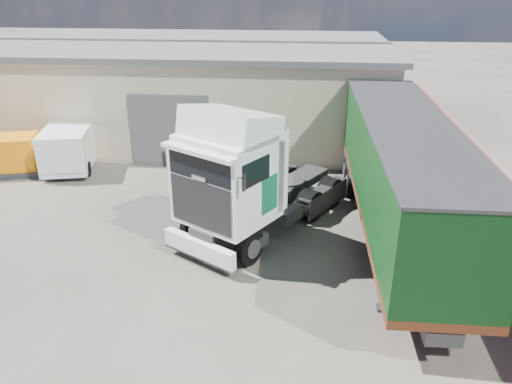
# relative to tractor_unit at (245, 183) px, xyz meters

# --- Properties ---
(ground) EXTENTS (120.00, 120.00, 0.00)m
(ground) POSITION_rel_tractor_unit_xyz_m (-2.52, -2.94, -2.16)
(ground) COLOR #272520
(ground) RESTS_ON ground
(warehouse) EXTENTS (30.60, 12.60, 5.42)m
(warehouse) POSITION_rel_tractor_unit_xyz_m (-8.52, 13.05, 0.50)
(warehouse) COLOR #BEB292
(warehouse) RESTS_ON ground
(brick_boundary_wall) EXTENTS (0.35, 26.00, 2.50)m
(brick_boundary_wall) POSITION_rel_tractor_unit_xyz_m (8.98, 3.06, -0.91)
(brick_boundary_wall) COLOR maroon
(brick_boundary_wall) RESTS_ON ground
(tractor_unit) EXTENTS (6.41, 7.89, 5.13)m
(tractor_unit) POSITION_rel_tractor_unit_xyz_m (0.00, 0.00, 0.00)
(tractor_unit) COLOR black
(tractor_unit) RESTS_ON ground
(box_trailer) EXTENTS (2.94, 13.52, 4.49)m
(box_trailer) POSITION_rel_tractor_unit_xyz_m (5.45, 0.40, 0.58)
(box_trailer) COLOR #2D2D30
(box_trailer) RESTS_ON ground
(panel_van) EXTENTS (3.15, 5.52, 2.13)m
(panel_van) POSITION_rel_tractor_unit_xyz_m (-9.47, 6.57, -1.06)
(panel_van) COLOR black
(panel_van) RESTS_ON ground
(orange_skip) EXTENTS (3.34, 2.56, 1.85)m
(orange_skip) POSITION_rel_tractor_unit_xyz_m (-12.12, 5.24, -1.35)
(orange_skip) COLOR #2D2D30
(orange_skip) RESTS_ON ground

